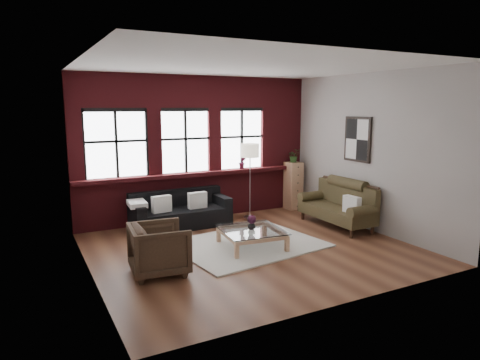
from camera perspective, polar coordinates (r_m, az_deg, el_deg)
name	(u,v)px	position (r m, az deg, el deg)	size (l,w,h in m)	color
floor	(250,248)	(7.83, 1.40, -9.05)	(5.50, 5.50, 0.00)	brown
ceiling	(251,66)	(7.44, 1.51, 14.97)	(5.50, 5.50, 0.00)	white
wall_back	(197,148)	(9.72, -5.74, 4.25)	(5.50, 5.50, 0.00)	#A59F99
wall_front	(349,182)	(5.45, 14.33, -0.31)	(5.50, 5.50, 0.00)	#A59F99
wall_left	(85,171)	(6.60, -19.91, 1.13)	(5.00, 5.00, 0.00)	#A59F99
wall_right	(369,153)	(9.12, 16.77, 3.53)	(5.00, 5.00, 0.00)	#A59F99
brick_backwall	(198,148)	(9.66, -5.61, 4.22)	(5.50, 0.12, 3.20)	maroon
sill_ledge	(200,174)	(9.65, -5.35, 0.87)	(5.50, 0.30, 0.08)	maroon
window_left	(116,145)	(9.14, -16.19, 4.52)	(1.38, 0.10, 1.50)	black
window_mid	(185,142)	(9.55, -7.32, 5.03)	(1.38, 0.10, 1.50)	black
window_right	(241,140)	(10.12, 0.16, 5.37)	(1.38, 0.10, 1.50)	black
wall_poster	(358,139)	(9.29, 15.42, 5.25)	(0.05, 0.74, 0.94)	black
shag_rug	(247,244)	(8.00, 0.96, -8.54)	(2.56, 2.01, 0.03)	beige
dark_sofa	(181,210)	(9.14, -7.91, -3.94)	(2.06, 0.84, 0.75)	black
pillow_a	(162,204)	(8.87, -10.42, -3.17)	(0.40, 0.14, 0.34)	white
pillow_b	(197,200)	(9.13, -5.69, -2.69)	(0.40, 0.14, 0.34)	white
vintage_settee	(336,204)	(9.29, 12.71, -3.13)	(0.82, 1.84, 0.98)	#3D331C
pillow_settee	(352,205)	(8.81, 14.69, -3.19)	(0.14, 0.38, 0.34)	white
armchair	(159,249)	(6.69, -10.71, -9.02)	(0.83, 0.85, 0.78)	#3A2A1D
coffee_table	(252,239)	(7.79, 1.56, -7.84)	(1.06, 1.06, 0.36)	tan
vase	(252,225)	(7.72, 1.57, -6.05)	(0.14, 0.14, 0.15)	#B2B2B2
flowers	(252,219)	(7.69, 1.57, -5.28)	(0.16, 0.16, 0.16)	#4A1933
drawer_chest	(293,186)	(10.70, 7.11, -0.75)	(0.36, 0.36, 1.17)	tan
potted_plant_top	(294,156)	(10.59, 7.19, 3.25)	(0.30, 0.26, 0.33)	#2D5923
floor_lamp	(250,178)	(9.69, 1.34, 0.27)	(0.40, 0.40, 1.85)	#A5A5A8
sill_plant	(242,162)	(10.04, 0.33, 2.41)	(0.18, 0.14, 0.32)	#4A1933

